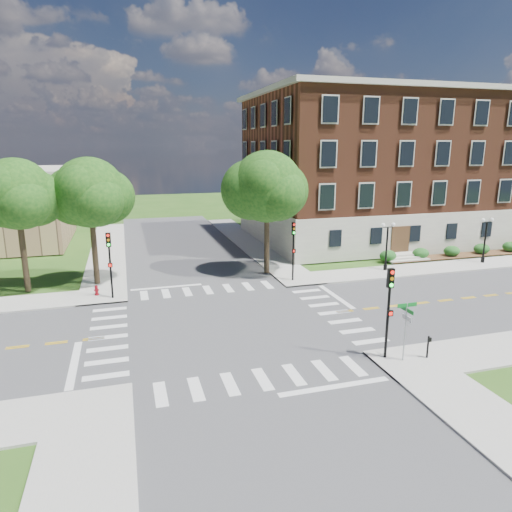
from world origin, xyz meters
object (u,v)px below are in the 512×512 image
object	(u,v)px
traffic_signal_ne	(293,244)
traffic_signal_nw	(110,257)
push_button_post	(428,346)
street_sign_pole	(406,320)
fire_hydrant	(97,291)
traffic_signal_se	(389,302)
twin_lamp_east	(485,237)
twin_lamp_west	(387,243)

from	to	relation	value
traffic_signal_ne	traffic_signal_nw	bearing A→B (deg)	-177.86
push_button_post	traffic_signal_ne	bearing A→B (deg)	96.54
street_sign_pole	fire_hydrant	bearing A→B (deg)	135.24
fire_hydrant	traffic_signal_ne	bearing A→B (deg)	-1.76
traffic_signal_se	street_sign_pole	bearing A→B (deg)	-38.56
traffic_signal_se	traffic_signal_ne	distance (m)	14.48
traffic_signal_se	fire_hydrant	xyz separation A→B (m)	(-14.93, 14.94, -2.72)
traffic_signal_ne	street_sign_pole	distance (m)	15.06
street_sign_pole	push_button_post	xyz separation A→B (m)	(1.37, -0.12, -1.51)
traffic_signal_ne	twin_lamp_east	world-z (taller)	traffic_signal_ne
traffic_signal_ne	push_button_post	size ratio (longest dim) A/B	4.00
traffic_signal_nw	street_sign_pole	size ratio (longest dim) A/B	1.55
twin_lamp_east	push_button_post	world-z (taller)	twin_lamp_east
traffic_signal_nw	twin_lamp_east	distance (m)	33.44
traffic_signal_se	push_button_post	size ratio (longest dim) A/B	4.00
twin_lamp_east	push_button_post	size ratio (longest dim) A/B	3.53
twin_lamp_west	twin_lamp_east	distance (m)	10.29
traffic_signal_ne	twin_lamp_east	xyz separation A→B (m)	(19.30, 0.45, -0.66)
traffic_signal_nw	push_button_post	size ratio (longest dim) A/B	4.00
traffic_signal_ne	push_button_post	world-z (taller)	traffic_signal_ne
twin_lamp_east	street_sign_pole	size ratio (longest dim) A/B	1.36
traffic_signal_se	traffic_signal_ne	xyz separation A→B (m)	(0.33, 14.47, 0.00)
traffic_signal_nw	twin_lamp_east	xyz separation A→B (m)	(33.42, 0.98, -0.66)
traffic_signal_se	fire_hydrant	distance (m)	21.30
traffic_signal_ne	twin_lamp_east	bearing A→B (deg)	1.33
twin_lamp_west	push_button_post	bearing A→B (deg)	-114.69
street_sign_pole	fire_hydrant	world-z (taller)	street_sign_pole
traffic_signal_se	twin_lamp_west	world-z (taller)	traffic_signal_se
traffic_signal_nw	fire_hydrant	bearing A→B (deg)	138.87
street_sign_pole	twin_lamp_east	bearing A→B (deg)	39.27
traffic_signal_nw	fire_hydrant	size ratio (longest dim) A/B	6.40
traffic_signal_nw	twin_lamp_west	world-z (taller)	traffic_signal_nw
twin_lamp_east	fire_hydrant	world-z (taller)	twin_lamp_east
twin_lamp_west	traffic_signal_nw	bearing A→B (deg)	-177.03
push_button_post	fire_hydrant	bearing A→B (deg)	137.43
twin_lamp_east	fire_hydrant	size ratio (longest dim) A/B	5.64
traffic_signal_se	fire_hydrant	bearing A→B (deg)	134.98
twin_lamp_west	push_button_post	world-z (taller)	twin_lamp_west
push_button_post	twin_lamp_east	bearing A→B (deg)	41.61
traffic_signal_ne	fire_hydrant	size ratio (longest dim) A/B	6.40
traffic_signal_se	twin_lamp_west	xyz separation A→B (m)	(9.34, 15.15, -0.66)
fire_hydrant	traffic_signal_se	bearing A→B (deg)	-45.02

